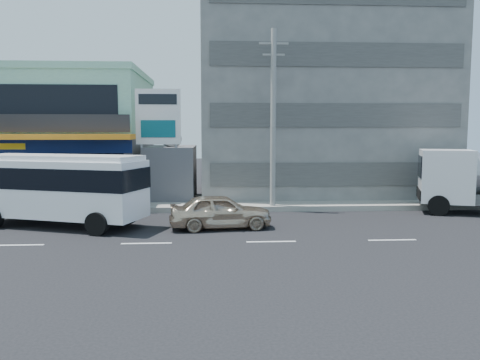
% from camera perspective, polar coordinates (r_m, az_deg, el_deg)
% --- Properties ---
extents(ground, '(120.00, 120.00, 0.00)m').
position_cam_1_polar(ground, '(19.13, -11.34, -7.60)').
color(ground, black).
rests_on(ground, ground).
extents(sidewalk, '(70.00, 5.00, 0.30)m').
position_cam_1_polar(sidewalk, '(28.34, 1.44, -2.78)').
color(sidewalk, gray).
rests_on(sidewalk, ground).
extents(shop_building, '(12.40, 11.70, 8.00)m').
position_cam_1_polar(shop_building, '(34.08, -21.63, 4.76)').
color(shop_building, '#4E4D53').
rests_on(shop_building, ground).
extents(concrete_building, '(16.00, 12.00, 14.00)m').
position_cam_1_polar(concrete_building, '(34.31, 9.18, 10.12)').
color(concrete_building, gray).
rests_on(concrete_building, ground).
extents(gap_structure, '(3.00, 6.00, 3.50)m').
position_cam_1_polar(gap_structure, '(30.65, -8.30, 0.83)').
color(gap_structure, '#4E4D53').
rests_on(gap_structure, ground).
extents(satellite_dish, '(1.50, 1.50, 0.15)m').
position_cam_1_polar(satellite_dish, '(29.55, -8.52, 4.18)').
color(satellite_dish, slate).
rests_on(satellite_dish, gap_structure).
extents(billboard, '(2.60, 0.18, 6.90)m').
position_cam_1_polar(billboard, '(27.81, -9.93, 6.84)').
color(billboard, gray).
rests_on(billboard, ground).
extents(utility_pole_near, '(1.60, 0.30, 10.00)m').
position_cam_1_polar(utility_pole_near, '(26.04, 4.07, 7.47)').
color(utility_pole_near, '#999993').
rests_on(utility_pole_near, ground).
extents(minibus, '(8.41, 5.07, 3.35)m').
position_cam_1_polar(minibus, '(23.29, -21.11, -0.48)').
color(minibus, white).
rests_on(minibus, ground).
extents(sedan, '(4.85, 2.36, 1.59)m').
position_cam_1_polar(sedan, '(21.52, -2.39, -3.82)').
color(sedan, '#C6B297').
rests_on(sedan, ground).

